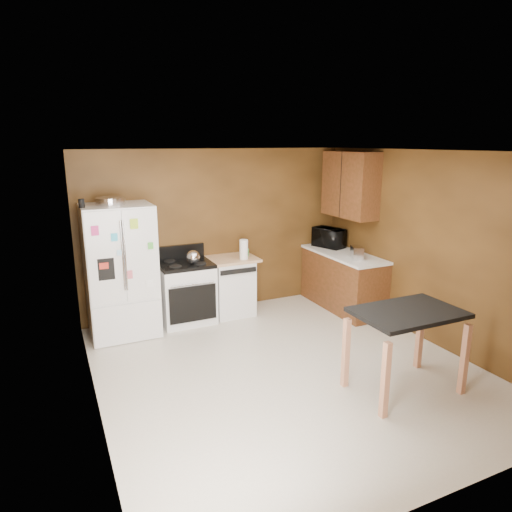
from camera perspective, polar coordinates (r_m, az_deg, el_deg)
floor at (r=5.54m, az=3.84°, el=-13.88°), size 4.50×4.50×0.00m
ceiling at (r=4.89m, az=4.33°, el=12.92°), size 4.50×4.50×0.00m
wall_back at (r=7.08m, az=-4.75°, el=3.09°), size 4.20×0.00×4.20m
wall_front at (r=3.40m, az=22.95°, el=-10.43°), size 4.20×0.00×4.20m
wall_left at (r=4.49m, az=-20.17°, el=-4.25°), size 0.00×4.50×4.50m
wall_right at (r=6.34m, az=20.95°, el=0.88°), size 0.00×4.50×4.50m
roasting_pan at (r=6.26m, az=-17.74°, el=6.56°), size 0.38×0.38×0.09m
pen_cup at (r=6.08m, az=-20.97°, el=6.16°), size 0.07×0.07×0.11m
kettle at (r=6.56m, az=-7.86°, el=-0.13°), size 0.20×0.20×0.20m
paper_towel at (r=6.80m, az=-1.54°, el=0.83°), size 0.16×0.16×0.29m
green_canister at (r=7.03m, az=-1.28°, el=0.48°), size 0.10×0.10×0.10m
toaster at (r=6.96m, az=12.50°, el=0.43°), size 0.25×0.29×0.18m
microwave at (r=7.63m, az=9.10°, el=2.19°), size 0.51×0.61×0.29m
refrigerator at (r=6.43m, az=-16.55°, el=-1.81°), size 0.90×0.80×1.80m
gas_range at (r=6.79m, az=-8.75°, el=-4.40°), size 0.76×0.68×1.10m
dishwasher at (r=7.03m, az=-3.16°, el=-3.68°), size 0.78×0.63×0.89m
right_cabinets at (r=7.33m, az=11.05°, el=0.52°), size 0.63×1.58×2.45m
island at (r=5.05m, az=18.36°, el=-8.07°), size 1.11×0.73×0.91m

